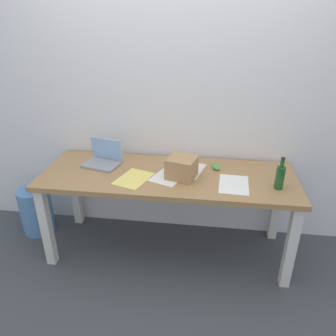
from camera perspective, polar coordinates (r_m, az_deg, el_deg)
The scene contains 12 objects.
ground_plane at distance 2.86m, azimuth 0.00°, elevation -14.23°, with size 8.00×8.00×0.00m, color #42474C.
back_wall at distance 2.65m, azimuth 1.21°, elevation 14.06°, with size 5.20×0.08×2.60m, color white.
desk at distance 2.50m, azimuth 0.00°, elevation -2.94°, with size 1.96×0.70×0.73m.
laptop_left at distance 2.65m, azimuth -11.59°, elevation 1.56°, with size 0.32×0.27×0.20m.
beer_bottle at distance 2.35m, azimuth 19.48°, elevation -1.49°, with size 0.06×0.06×0.24m.
computer_mouse at distance 2.56m, azimuth 8.62°, elevation 0.22°, with size 0.06×0.10×0.03m, color #4C9E56.
cardboard_box at distance 2.37m, azimuth 2.46°, elevation 0.05°, with size 0.21×0.19×0.16m, color tan.
paper_sheet_front_right at distance 2.35m, azimuth 11.73°, elevation -2.89°, with size 0.21×0.30×0.00m, color white.
paper_yellow_folder at distance 2.40m, azimuth -6.20°, elevation -1.88°, with size 0.21×0.30×0.00m, color #F4E06B.
paper_sheet_center at distance 2.42m, azimuth 0.23°, elevation -1.43°, with size 0.21×0.30×0.00m, color white.
paper_sheet_near_back at distance 2.52m, azimuth 3.72°, elevation -0.32°, with size 0.21×0.30×0.00m, color white.
water_cooler_jug at distance 3.19m, azimuth -22.55°, elevation -6.95°, with size 0.29×0.29×0.48m.
Camera 1 is at (0.29, -2.18, 1.83)m, focal length 33.93 mm.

